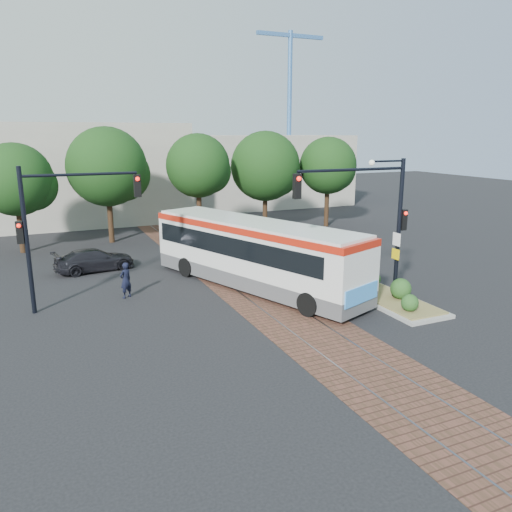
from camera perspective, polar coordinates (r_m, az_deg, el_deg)
The scene contains 11 objects.
ground at distance 20.99m, azimuth 3.14°, elevation -6.29°, with size 120.00×120.00×0.00m, color black.
trackbed at distance 24.42m, azimuth -1.14°, elevation -3.33°, with size 3.60×40.00×0.02m.
tree_row at distance 35.52m, azimuth -7.29°, elevation 9.93°, with size 26.40×5.60×7.67m.
warehouses at distance 47.15m, azimuth -13.74°, elevation 9.34°, with size 40.00×13.00×8.00m.
crane at distance 58.29m, azimuth 3.85°, elevation 17.44°, with size 8.00×0.50×18.00m.
city_bus at distance 23.64m, azimuth -0.27°, elevation 0.59°, with size 6.65×12.15×3.22m.
traffic_island at distance 22.71m, azimuth 15.13°, elevation -4.31°, with size 2.20×5.20×1.13m.
signal_pole_main at distance 21.33m, azimuth 13.61°, elevation 5.21°, with size 5.49×0.46×6.00m.
signal_pole_left at distance 21.77m, azimuth -21.98°, elevation 3.98°, with size 4.99×0.34×6.00m.
officer at distance 23.12m, azimuth -14.67°, elevation -2.69°, with size 0.60×0.39×1.63m, color black.
parked_car at distance 28.17m, azimuth -17.99°, elevation -0.41°, with size 1.69×4.16×1.21m, color black.
Camera 1 is at (-9.06, -17.50, 7.23)m, focal length 35.00 mm.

